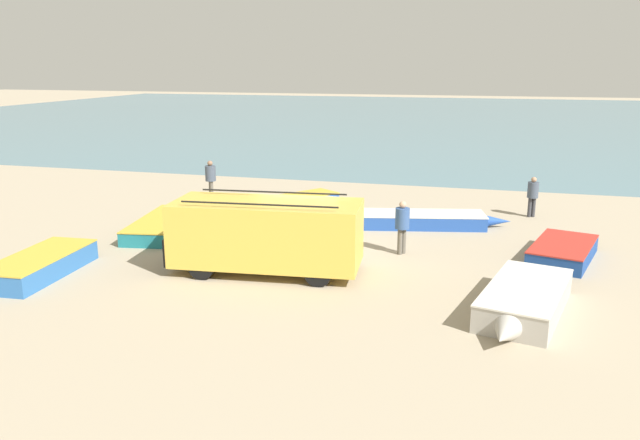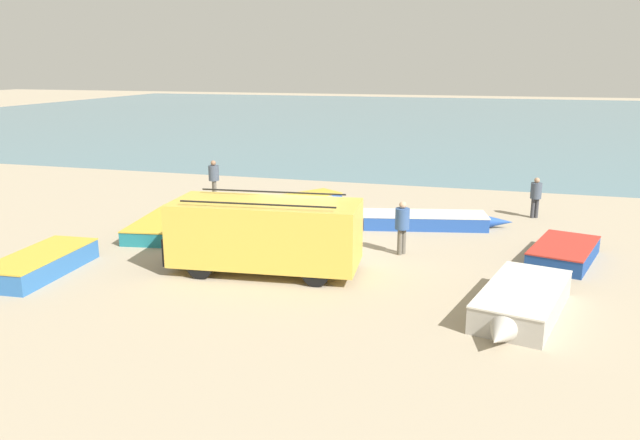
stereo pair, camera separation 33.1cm
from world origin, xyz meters
The scene contains 12 objects.
ground_plane centered at (0.00, 0.00, 0.00)m, with size 200.00×200.00×0.00m, color tan.
sea_water centered at (0.00, 52.00, 0.00)m, with size 120.00×80.00×0.01m, color slate.
parked_van centered at (-0.51, -2.15, 1.16)m, with size 5.63×2.64×2.22m.
fishing_rowboat_0 centered at (-5.58, 1.12, 0.26)m, with size 2.32×5.19×0.51m.
fishing_rowboat_1 centered at (-6.67, -4.03, 0.30)m, with size 1.76×4.45×0.61m.
fishing_rowboat_2 centered at (3.48, 4.24, 0.26)m, with size 5.56×2.38×0.52m.
fishing_rowboat_3 centered at (6.58, -3.51, 0.34)m, with size 2.51×4.69×0.68m.
fishing_rowboat_4 centered at (-2.32, 5.52, 0.27)m, with size 3.65×4.54×0.54m.
fishing_rowboat_5 centered at (7.96, 1.41, 0.27)m, with size 2.41×3.99×0.54m.
fisherman_0 centered at (7.29, 6.85, 0.96)m, with size 0.42×0.42×1.60m.
fisherman_1 centered at (-6.26, 6.46, 1.04)m, with size 0.46×0.46×1.74m.
fisherman_2 centered at (3.04, 0.62, 1.03)m, with size 0.45×0.45×1.72m.
Camera 2 is at (5.87, -18.31, 5.94)m, focal length 35.00 mm.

